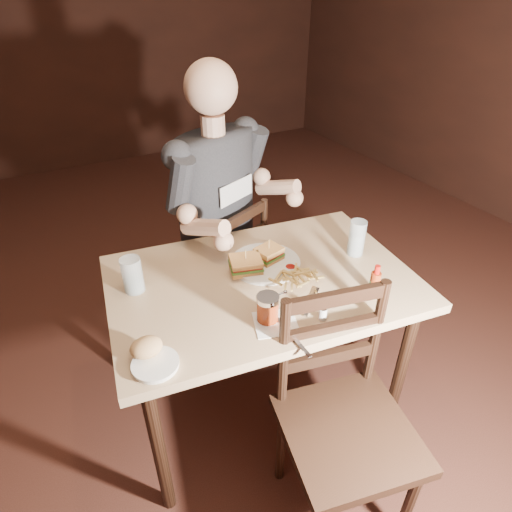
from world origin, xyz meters
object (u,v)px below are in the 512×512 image
diner (223,182)px  glass_left (132,275)px  chair_near (349,433)px  syrup_dispenser (268,308)px  main_table (262,295)px  chair_far (220,272)px  hot_sauce (375,280)px  glass_right (357,238)px  side_plate (156,365)px  dinner_plate (265,264)px

diner → glass_left: (-0.54, -0.34, -0.14)m
chair_near → syrup_dispenser: chair_near is taller
main_table → chair_far: bearing=84.5°
diner → syrup_dispenser: 0.77m
main_table → hot_sauce: hot_sauce is taller
chair_far → glass_right: bearing=100.3°
diner → glass_left: bearing=-170.5°
chair_far → glass_left: glass_left is taller
diner → side_plate: 0.98m
glass_right → side_plate: bearing=-167.7°
main_table → glass_left: bearing=159.8°
chair_near → side_plate: chair_near is taller
chair_near → glass_left: size_ratio=6.61×
dinner_plate → syrup_dispenser: size_ratio=2.75×
diner → glass_left: diner is taller
chair_far → diner: (0.02, -0.05, 0.55)m
hot_sauce → syrup_dispenser: bearing=171.8°
diner → main_table: bearing=-121.2°
diner → side_plate: diner is taller
hot_sauce → syrup_dispenser: (-0.43, 0.06, -0.01)m
chair_near → syrup_dispenser: size_ratio=9.08×
dinner_plate → hot_sauce: 0.45m
main_table → glass_right: size_ratio=8.17×
chair_far → dinner_plate: chair_far is taller
diner → chair_far: bearing=90.0°
chair_far → dinner_plate: 0.60m
diner → syrup_dispenser: diner is taller
glass_left → syrup_dispenser: size_ratio=1.37×
main_table → glass_left: 0.52m
chair_far → side_plate: chair_far is taller
glass_right → syrup_dispenser: bearing=-161.0°
hot_sauce → glass_right: bearing=64.9°
side_plate → main_table: bearing=25.2°
main_table → chair_near: size_ratio=1.38×
chair_near → chair_far: bearing=100.6°
main_table → chair_far: size_ratio=1.51×
glass_left → side_plate: bearing=-96.9°
glass_right → chair_far: bearing=123.1°
main_table → hot_sauce: size_ratio=10.39×
glass_left → side_plate: size_ratio=0.99×
glass_left → syrup_dispenser: bearing=-47.3°
syrup_dispenser → side_plate: bearing=-169.1°
diner → side_plate: (-0.59, -0.76, -0.20)m
diner → glass_right: 0.67m
glass_right → hot_sauce: glass_right is taller
chair_far → dinner_plate: size_ratio=3.02×
chair_far → syrup_dispenser: bearing=55.9°
hot_sauce → syrup_dispenser: 0.44m
chair_near → glass_right: size_ratio=5.92×
chair_far → glass_right: (0.39, -0.60, 0.42)m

